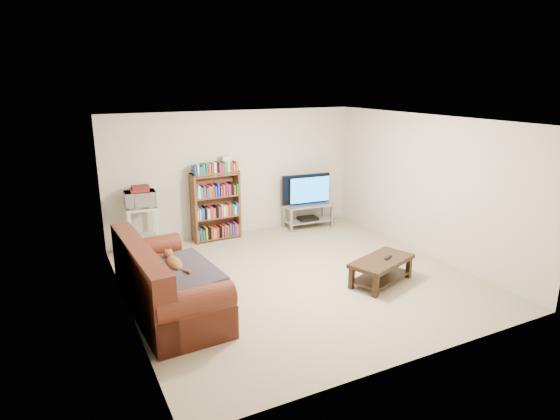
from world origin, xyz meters
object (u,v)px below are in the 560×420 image
coffee_table (381,266)px  tv_stand (308,212)px  sofa (163,288)px  bookshelf (216,205)px

coffee_table → tv_stand: bearing=62.5°
sofa → coffee_table: 3.17m
coffee_table → sofa: bearing=149.9°
coffee_table → bookshelf: (-1.53, 3.02, 0.41)m
sofa → bookshelf: size_ratio=1.75×
tv_stand → bookshelf: (-1.93, 0.13, 0.34)m
coffee_table → tv_stand: (0.40, 2.89, 0.07)m
coffee_table → tv_stand: tv_stand is taller
coffee_table → tv_stand: 2.92m
sofa → coffee_table: size_ratio=1.96×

